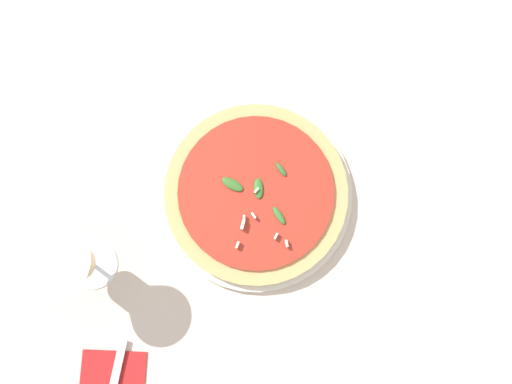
{
  "coord_description": "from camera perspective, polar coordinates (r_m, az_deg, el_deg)",
  "views": [
    {
      "loc": [
        0.09,
        0.01,
        0.79
      ],
      "look_at": [
        -0.04,
        -0.04,
        0.03
      ],
      "focal_mm": 35.0,
      "sensor_mm": 36.0,
      "label": 1
    }
  ],
  "objects": [
    {
      "name": "pizza_arugula_main",
      "position": [
        0.78,
        -0.0,
        -0.17
      ],
      "size": [
        0.31,
        0.31,
        0.05
      ],
      "color": "silver",
      "rests_on": "ground_plane"
    },
    {
      "name": "ground_plane",
      "position": [
        0.79,
        1.52,
        -3.75
      ],
      "size": [
        6.0,
        6.0,
        0.0
      ],
      "primitive_type": "plane",
      "color": "beige"
    },
    {
      "name": "wine_glass",
      "position": [
        0.73,
        -20.64,
        -7.59
      ],
      "size": [
        0.09,
        0.09,
        0.16
      ],
      "color": "white",
      "rests_on": "ground_plane"
    }
  ]
}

